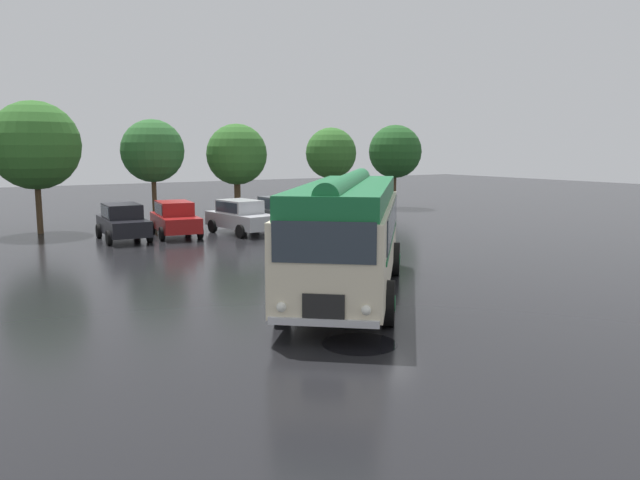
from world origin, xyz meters
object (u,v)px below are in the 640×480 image
object	(u,v)px
vintage_bus	(348,229)
car_near_left	(123,222)
car_mid_right	(241,216)
car_far_right	(282,213)
car_mid_left	(175,219)

from	to	relation	value
vintage_bus	car_near_left	size ratio (longest dim) A/B	2.16
car_near_left	car_mid_right	bearing A→B (deg)	-9.22
car_near_left	car_far_right	world-z (taller)	same
vintage_bus	car_mid_right	distance (m)	13.82
car_near_left	car_mid_right	size ratio (longest dim) A/B	0.98
vintage_bus	car_mid_left	world-z (taller)	vintage_bus
car_near_left	car_mid_right	world-z (taller)	same
car_mid_right	car_far_right	distance (m)	2.69
car_mid_right	car_near_left	bearing A→B (deg)	170.78
car_far_right	car_mid_left	bearing A→B (deg)	177.25
car_mid_left	car_far_right	bearing A→B (deg)	-2.75
car_mid_left	car_mid_right	bearing A→B (deg)	-15.99
car_mid_right	car_far_right	size ratio (longest dim) A/B	1.02
car_mid_left	car_far_right	world-z (taller)	same
car_near_left	car_mid_left	size ratio (longest dim) A/B	0.98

